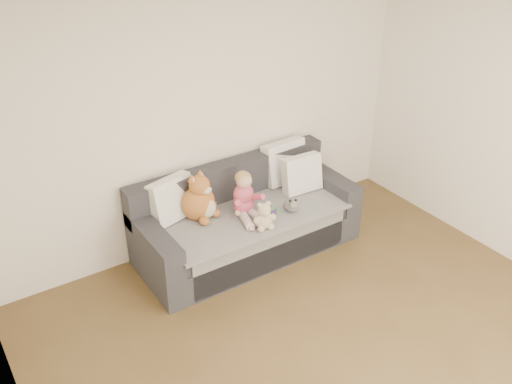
# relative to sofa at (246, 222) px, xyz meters

# --- Properties ---
(room_shell) EXTENTS (5.00, 5.00, 5.00)m
(room_shell) POSITION_rel_sofa_xyz_m (-0.15, -1.64, 0.99)
(room_shell) COLOR brown
(room_shell) RESTS_ON ground
(sofa) EXTENTS (2.20, 0.94, 0.85)m
(sofa) POSITION_rel_sofa_xyz_m (0.00, 0.00, 0.00)
(sofa) COLOR #2A2A2F
(sofa) RESTS_ON ground
(cushion_left) EXTENTS (0.49, 0.32, 0.43)m
(cushion_left) POSITION_rel_sofa_xyz_m (-0.67, 0.24, 0.37)
(cushion_left) COLOR white
(cushion_left) RESTS_ON sofa
(cushion_right_back) EXTENTS (0.50, 0.25, 0.46)m
(cushion_right_back) POSITION_rel_sofa_xyz_m (0.66, 0.27, 0.39)
(cushion_right_back) COLOR white
(cushion_right_back) RESTS_ON sofa
(cushion_right_front) EXTENTS (0.43, 0.21, 0.40)m
(cushion_right_front) POSITION_rel_sofa_xyz_m (0.68, -0.00, 0.36)
(cushion_right_front) COLOR white
(cushion_right_front) RESTS_ON sofa
(toddler) EXTENTS (0.32, 0.46, 0.45)m
(toddler) POSITION_rel_sofa_xyz_m (-0.06, -0.09, 0.35)
(toddler) COLOR #DD4E59
(toddler) RESTS_ON sofa
(plush_cat) EXTENTS (0.40, 0.40, 0.50)m
(plush_cat) POSITION_rel_sofa_xyz_m (-0.44, 0.11, 0.35)
(plush_cat) COLOR #B47728
(plush_cat) RESTS_ON sofa
(teddy_bear) EXTENTS (0.22, 0.17, 0.28)m
(teddy_bear) POSITION_rel_sofa_xyz_m (-0.04, -0.39, 0.28)
(teddy_bear) COLOR #C4AF88
(teddy_bear) RESTS_ON sofa
(plush_cow) EXTENTS (0.14, 0.20, 0.17)m
(plush_cow) POSITION_rel_sofa_xyz_m (0.35, -0.29, 0.23)
(plush_cow) COLOR white
(plush_cow) RESTS_ON sofa
(sippy_cup) EXTENTS (0.10, 0.08, 0.11)m
(sippy_cup) POSITION_rel_sofa_xyz_m (0.14, -0.26, 0.22)
(sippy_cup) COLOR #5D338B
(sippy_cup) RESTS_ON sofa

